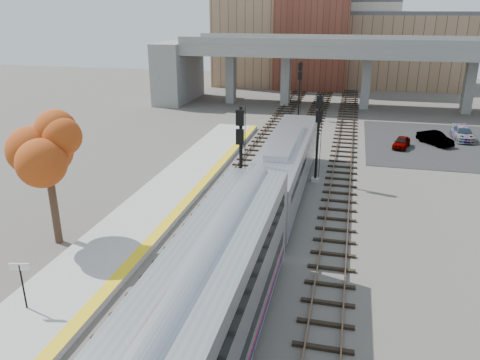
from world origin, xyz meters
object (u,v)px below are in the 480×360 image
at_px(signal_mast_mid, 318,139).
at_px(signal_mast_far, 299,91).
at_px(signal_mast_near, 241,165).
at_px(car_c, 463,133).
at_px(car_b, 435,138).
at_px(locomotive, 285,165).
at_px(tree, 45,147).
at_px(car_a, 402,142).

relative_size(signal_mast_mid, signal_mast_far, 1.01).
relative_size(signal_mast_near, car_c, 1.62).
relative_size(signal_mast_mid, car_b, 1.78).
bearing_deg(locomotive, signal_mast_mid, 57.52).
distance_m(car_b, car_c, 4.07).
relative_size(locomotive, tree, 2.43).
bearing_deg(signal_mast_near, signal_mast_far, 90.00).
bearing_deg(signal_mast_mid, signal_mast_far, 100.17).
distance_m(locomotive, signal_mast_mid, 3.91).
height_order(car_a, car_b, car_b).
xyz_separation_m(car_a, car_c, (6.48, 4.67, 0.12)).
bearing_deg(car_c, signal_mast_mid, -131.55).
xyz_separation_m(signal_mast_mid, car_c, (13.91, 16.34, -2.77)).
distance_m(locomotive, car_a, 17.64).
height_order(signal_mast_near, car_a, signal_mast_near).
xyz_separation_m(signal_mast_far, tree, (-9.71, -36.74, 2.38)).
bearing_deg(car_c, locomotive, -130.38).
relative_size(locomotive, car_a, 5.89).
relative_size(signal_mast_near, signal_mast_mid, 1.06).
height_order(locomotive, tree, tree).
xyz_separation_m(car_b, car_c, (3.10, 2.64, 0.02)).
relative_size(locomotive, car_b, 4.82).
height_order(signal_mast_far, tree, tree).
xyz_separation_m(signal_mast_near, signal_mast_mid, (4.10, 8.42, -0.30)).
bearing_deg(signal_mast_far, signal_mast_near, -90.00).
height_order(signal_mast_mid, signal_mast_far, signal_mast_mid).
xyz_separation_m(signal_mast_near, signal_mast_far, (0.00, 31.28, -0.34)).
distance_m(tree, car_b, 37.32).
bearing_deg(tree, locomotive, 42.25).
distance_m(locomotive, car_c, 25.20).
bearing_deg(car_c, signal_mast_near, -127.17).
relative_size(signal_mast_near, signal_mast_far, 1.07).
xyz_separation_m(tree, car_c, (27.73, 30.21, -5.11)).
bearing_deg(tree, car_c, 47.45).
relative_size(signal_mast_far, car_a, 2.15).
bearing_deg(car_a, car_b, 46.72).
height_order(locomotive, car_b, locomotive).
xyz_separation_m(signal_mast_mid, car_a, (7.44, 11.67, -2.89)).
relative_size(signal_mast_far, tree, 0.89).
bearing_deg(car_a, signal_mast_near, -104.10).
bearing_deg(car_b, signal_mast_near, -160.44).
bearing_deg(locomotive, signal_mast_near, -111.69).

